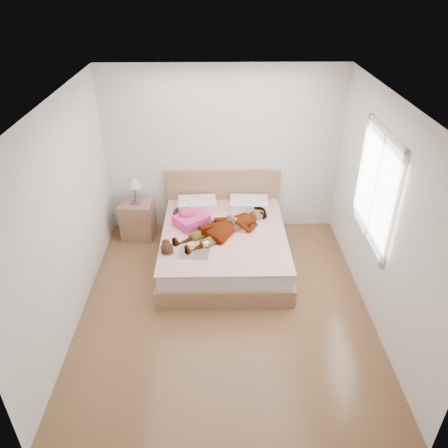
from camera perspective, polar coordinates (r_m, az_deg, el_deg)
name	(u,v)px	position (r m, az deg, el deg)	size (l,w,h in m)	color
ground	(225,305)	(5.70, 0.15, -10.49)	(4.00, 4.00, 0.00)	#4C2B18
woman	(226,225)	(6.11, 0.22, -0.08)	(0.59, 1.57, 0.22)	white
hair	(187,213)	(6.55, -4.85, 1.39)	(0.42, 0.52, 0.08)	black
phone	(191,206)	(6.43, -4.31, 2.38)	(0.05, 0.10, 0.01)	silver
room_shell	(376,188)	(5.43, 19.24, 4.41)	(4.00, 4.00, 4.00)	white
bed	(224,242)	(6.35, -0.03, -2.42)	(1.80, 2.08, 1.00)	olive
towel	(191,218)	(6.31, -4.38, 0.74)	(0.58, 0.57, 0.24)	#F54296
magazine	(194,253)	(5.72, -4.00, -3.76)	(0.47, 0.33, 0.03)	silver
coffee_mug	(206,245)	(5.80, -2.38, -2.70)	(0.12, 0.10, 0.09)	white
plush_toy	(167,247)	(5.76, -7.50, -2.99)	(0.20, 0.27, 0.14)	black
nightstand	(138,217)	(6.98, -11.22, 0.95)	(0.52, 0.47, 1.05)	brown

